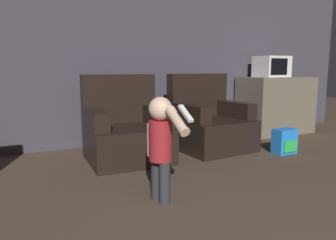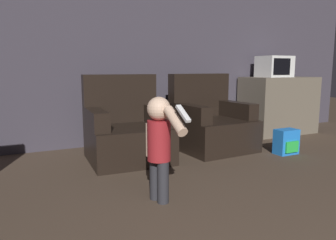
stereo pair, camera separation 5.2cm
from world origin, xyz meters
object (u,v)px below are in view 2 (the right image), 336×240
at_px(toy_backpack, 286,142).
at_px(microwave, 274,67).
at_px(armchair_left, 127,131).
at_px(armchair_right, 211,124).
at_px(person_toddler, 159,141).

bearing_deg(toy_backpack, microwave, 54.31).
height_order(armchair_left, armchair_right, same).
xyz_separation_m(armchair_left, armchair_right, (1.12, -0.00, 0.00)).
relative_size(armchair_left, toy_backpack, 3.17).
bearing_deg(armchair_left, toy_backpack, -16.11).
height_order(person_toddler, toy_backpack, person_toddler).
relative_size(armchair_left, microwave, 2.05).
xyz_separation_m(armchair_left, microwave, (2.53, 0.42, 0.72)).
xyz_separation_m(armchair_left, person_toddler, (-0.16, -1.24, 0.16)).
relative_size(person_toddler, microwave, 1.75).
relative_size(toy_backpack, microwave, 0.65).
distance_m(armchair_left, person_toddler, 1.27).
relative_size(person_toddler, toy_backpack, 2.71).
bearing_deg(toy_backpack, armchair_right, 136.96).
xyz_separation_m(armchair_right, toy_backpack, (0.67, -0.62, -0.17)).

